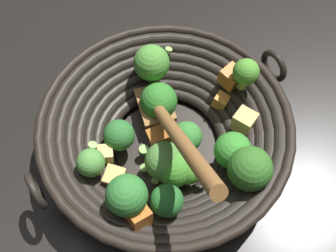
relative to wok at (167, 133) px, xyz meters
The scene contains 2 objects.
ground_plane 0.06m from the wok, ahead, with size 4.00×4.00×0.00m, color black.
wok is the anchor object (origin of this frame).
Camera 1 is at (-0.25, 0.15, 0.58)m, focal length 44.45 mm.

